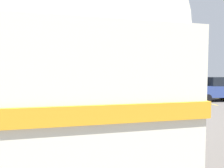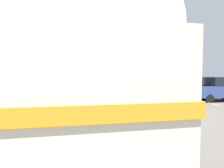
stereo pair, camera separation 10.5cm
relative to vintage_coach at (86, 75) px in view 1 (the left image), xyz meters
name	(u,v)px [view 1 (the left image)]	position (x,y,z in m)	size (l,w,h in m)	color
ground	(128,114)	(2.22, 2.61, -2.04)	(32.00, 26.00, 0.02)	#59534E
breakwater	(101,86)	(2.28, 14.43, -1.33)	(31.36, 2.15, 2.46)	#BBABA0
parking_lines	(224,100)	(11.38, 6.11, -2.03)	(10.52, 4.40, 0.01)	yellow
vintage_coach	(86,75)	(0.00, 0.00, 0.00)	(2.60, 8.63, 3.70)	black
parked_car_nearest	(181,89)	(7.58, 6.35, -1.08)	(4.14, 1.81, 1.86)	black
parked_car_middle	(217,89)	(10.36, 5.75, -1.08)	(4.22, 2.00, 1.86)	black
lamp_post	(108,52)	(2.30, 9.45, 2.04)	(0.84, 0.82, 7.35)	#5B5B60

